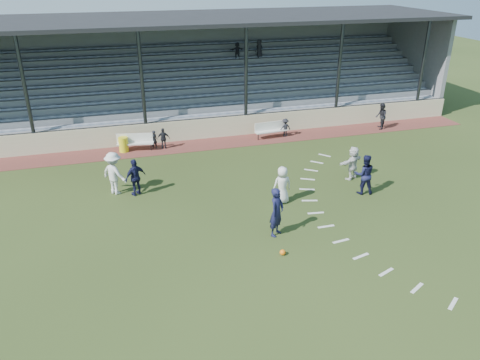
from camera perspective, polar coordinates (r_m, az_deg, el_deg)
name	(u,v)px	position (r m, az deg, el deg)	size (l,w,h in m)	color
ground	(258,237)	(18.03, 2.21, -6.97)	(90.00, 90.00, 0.00)	#2A3917
cinder_track	(202,145)	(27.21, -4.68, 4.33)	(34.00, 2.00, 0.02)	#5A2924
retaining_wall	(198,129)	(27.98, -5.16, 6.18)	(34.00, 0.18, 1.20)	beige
bench_left	(135,140)	(26.74, -12.69, 4.72)	(2.04, 0.81, 0.95)	silver
bench_right	(271,128)	(28.13, 3.76, 6.29)	(2.03, 0.63, 0.95)	silver
trash_bin	(124,144)	(26.71, -14.01, 4.22)	(0.52, 0.52, 0.83)	yellow
football	(283,252)	(17.01, 5.22, -8.78)	(0.21, 0.21, 0.21)	orange
player_white_lead	(282,185)	(20.23, 5.17, -0.61)	(0.82, 0.53, 1.68)	silver
player_navy_lead	(277,212)	(17.76, 4.50, -3.91)	(0.72, 0.47, 1.96)	#141537
player_navy_mid	(364,174)	(21.68, 14.92, 0.67)	(0.90, 0.71, 1.86)	#141537
player_white_wing	(114,173)	(21.66, -15.09, 0.79)	(1.28, 0.74, 1.98)	silver
player_navy_wing	(136,177)	(21.35, -12.62, 0.33)	(1.01, 0.42, 1.72)	#141537
player_white_back	(353,163)	(23.11, 13.58, 2.06)	(1.53, 0.49, 1.65)	silver
official	(381,116)	(30.85, 16.82, 7.44)	(0.79, 0.62, 1.63)	black
sub_left_near	(154,139)	(26.80, -10.46, 4.88)	(0.38, 0.25, 1.05)	black
sub_left_far	(164,138)	(26.66, -9.30, 5.02)	(0.70, 0.29, 1.19)	black
sub_right	(285,128)	(28.38, 5.53, 6.38)	(0.72, 0.41, 1.12)	black
grandstand	(183,85)	(32.02, -6.96, 11.47)	(34.60, 9.00, 6.61)	slate
penalty_arc	(355,222)	(19.55, 13.82, -5.00)	(3.89, 14.63, 0.01)	silver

